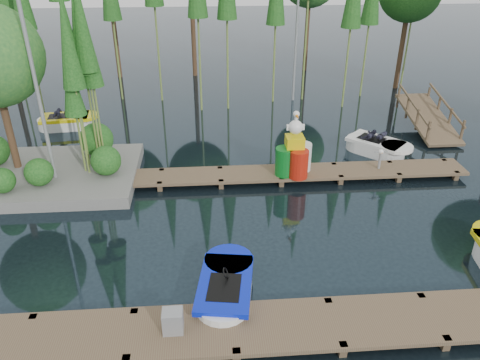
{
  "coord_description": "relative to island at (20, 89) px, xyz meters",
  "views": [
    {
      "loc": [
        -0.43,
        -11.66,
        7.61
      ],
      "look_at": [
        0.5,
        0.5,
        1.1
      ],
      "focal_mm": 35.0,
      "sensor_mm": 36.0,
      "label": 1
    }
  ],
  "objects": [
    {
      "name": "lamp_island",
      "position": [
        0.8,
        -0.79,
        1.08
      ],
      "size": [
        0.3,
        0.3,
        7.25
      ],
      "color": "gray",
      "rests_on": "ground"
    },
    {
      "name": "boat_blue",
      "position": [
        6.17,
        -6.59,
        -2.93
      ],
      "size": [
        1.57,
        2.78,
        0.89
      ],
      "rotation": [
        0.0,
        0.0,
        -0.15
      ],
      "color": "white",
      "rests_on": "ground"
    },
    {
      "name": "boat_white_far",
      "position": [
        12.37,
        1.09,
        -2.91
      ],
      "size": [
        2.67,
        2.68,
        1.23
      ],
      "rotation": [
        0.0,
        0.0,
        -0.09
      ],
      "color": "white",
      "rests_on": "ground"
    },
    {
      "name": "utility_cabinet",
      "position": [
        5.04,
        -7.79,
        -2.63
      ],
      "size": [
        0.42,
        0.35,
        0.51
      ],
      "primitive_type": "cube",
      "color": "gray",
      "rests_on": "near_dock"
    },
    {
      "name": "near_dock",
      "position": [
        6.3,
        -7.79,
        -2.95
      ],
      "size": [
        18.0,
        1.5,
        0.5
      ],
      "color": "brown",
      "rests_on": "ground"
    },
    {
      "name": "ramp",
      "position": [
        15.3,
        3.21,
        -2.6
      ],
      "size": [
        1.5,
        3.94,
        1.49
      ],
      "color": "brown",
      "rests_on": "ground"
    },
    {
      "name": "far_dock",
      "position": [
        7.3,
        -0.79,
        -2.95
      ],
      "size": [
        15.0,
        1.2,
        0.5
      ],
      "color": "brown",
      "rests_on": "ground"
    },
    {
      "name": "island",
      "position": [
        0.0,
        0.0,
        0.0
      ],
      "size": [
        6.2,
        4.2,
        6.75
      ],
      "color": "slate",
      "rests_on": "ground"
    },
    {
      "name": "drum_cluster",
      "position": [
        8.79,
        -0.95,
        -2.23
      ],
      "size": [
        1.29,
        1.18,
        2.22
      ],
      "color": "#0B651C",
      "rests_on": "far_dock"
    },
    {
      "name": "boat_yellow_far",
      "position": [
        -0.22,
        4.73,
        -2.91
      ],
      "size": [
        2.68,
        1.42,
        1.29
      ],
      "rotation": [
        0.0,
        0.0,
        -0.24
      ],
      "color": "white",
      "rests_on": "ground"
    },
    {
      "name": "yellow_barrel",
      "position": [
        8.98,
        -0.79,
        -2.46
      ],
      "size": [
        0.57,
        0.57,
        0.86
      ],
      "primitive_type": "cylinder",
      "color": "yellow",
      "rests_on": "far_dock"
    },
    {
      "name": "seagull_post",
      "position": [
        11.8,
        -0.79,
        -2.4
      ],
      "size": [
        0.45,
        0.24,
        0.72
      ],
      "color": "gray",
      "rests_on": "far_dock"
    },
    {
      "name": "ground_plane",
      "position": [
        6.3,
        -3.29,
        -3.18
      ],
      "size": [
        90.0,
        90.0,
        0.0
      ],
      "primitive_type": "plane",
      "color": "#192730"
    },
    {
      "name": "lamp_rear",
      "position": [
        10.3,
        7.71,
        1.08
      ],
      "size": [
        0.3,
        0.3,
        7.25
      ],
      "color": "gray",
      "rests_on": "ground"
    }
  ]
}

